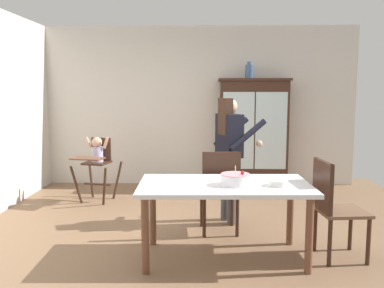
{
  "coord_description": "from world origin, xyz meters",
  "views": [
    {
      "loc": [
        0.11,
        -4.43,
        1.62
      ],
      "look_at": [
        -0.05,
        0.7,
        0.95
      ],
      "focal_mm": 38.34,
      "sensor_mm": 36.0,
      "label": 1
    }
  ],
  "objects_px": {
    "serving_bowl": "(278,183)",
    "birthday_cake": "(235,179)",
    "high_chair_with_toddler": "(97,157)",
    "dining_chair_right_end": "(332,202)",
    "adult_person": "(230,144)",
    "dining_chair_far_side": "(220,186)",
    "china_cabinet": "(253,133)",
    "dining_table": "(224,193)",
    "ceramic_vase": "(249,71)"
  },
  "relations": [
    {
      "from": "dining_table",
      "to": "dining_chair_far_side",
      "type": "xyz_separation_m",
      "value": [
        -0.02,
        0.66,
        -0.09
      ]
    },
    {
      "from": "high_chair_with_toddler",
      "to": "serving_bowl",
      "type": "relative_size",
      "value": 5.28
    },
    {
      "from": "serving_bowl",
      "to": "dining_chair_right_end",
      "type": "bearing_deg",
      "value": 11.66
    },
    {
      "from": "adult_person",
      "to": "ceramic_vase",
      "type": "bearing_deg",
      "value": -38.49
    },
    {
      "from": "serving_bowl",
      "to": "high_chair_with_toddler",
      "type": "bearing_deg",
      "value": 136.97
    },
    {
      "from": "china_cabinet",
      "to": "ceramic_vase",
      "type": "distance_m",
      "value": 1.02
    },
    {
      "from": "serving_bowl",
      "to": "dining_table",
      "type": "bearing_deg",
      "value": 170.15
    },
    {
      "from": "dining_table",
      "to": "china_cabinet",
      "type": "bearing_deg",
      "value": 78.3
    },
    {
      "from": "adult_person",
      "to": "birthday_cake",
      "type": "height_order",
      "value": "adult_person"
    },
    {
      "from": "adult_person",
      "to": "birthday_cake",
      "type": "distance_m",
      "value": 1.2
    },
    {
      "from": "ceramic_vase",
      "to": "dining_table",
      "type": "distance_m",
      "value": 3.27
    },
    {
      "from": "ceramic_vase",
      "to": "high_chair_with_toddler",
      "type": "relative_size",
      "value": 0.28
    },
    {
      "from": "china_cabinet",
      "to": "dining_table",
      "type": "xyz_separation_m",
      "value": [
        -0.61,
        -2.96,
        -0.27
      ]
    },
    {
      "from": "adult_person",
      "to": "dining_chair_right_end",
      "type": "bearing_deg",
      "value": -165.61
    },
    {
      "from": "birthday_cake",
      "to": "dining_chair_right_end",
      "type": "bearing_deg",
      "value": 5.62
    },
    {
      "from": "china_cabinet",
      "to": "dining_chair_far_side",
      "type": "bearing_deg",
      "value": -105.29
    },
    {
      "from": "high_chair_with_toddler",
      "to": "birthday_cake",
      "type": "height_order",
      "value": "high_chair_with_toddler"
    },
    {
      "from": "high_chair_with_toddler",
      "to": "adult_person",
      "type": "relative_size",
      "value": 0.62
    },
    {
      "from": "adult_person",
      "to": "dining_chair_far_side",
      "type": "height_order",
      "value": "adult_person"
    },
    {
      "from": "adult_person",
      "to": "birthday_cake",
      "type": "xyz_separation_m",
      "value": [
        -0.02,
        -1.18,
        -0.17
      ]
    },
    {
      "from": "high_chair_with_toddler",
      "to": "dining_chair_right_end",
      "type": "relative_size",
      "value": 0.99
    },
    {
      "from": "china_cabinet",
      "to": "birthday_cake",
      "type": "distance_m",
      "value": 3.07
    },
    {
      "from": "china_cabinet",
      "to": "high_chair_with_toddler",
      "type": "distance_m",
      "value": 2.57
    },
    {
      "from": "dining_chair_right_end",
      "to": "adult_person",
      "type": "bearing_deg",
      "value": 34.34
    },
    {
      "from": "china_cabinet",
      "to": "dining_chair_far_side",
      "type": "height_order",
      "value": "china_cabinet"
    },
    {
      "from": "serving_bowl",
      "to": "dining_chair_far_side",
      "type": "xyz_separation_m",
      "value": [
        -0.51,
        0.74,
        -0.21
      ]
    },
    {
      "from": "high_chair_with_toddler",
      "to": "adult_person",
      "type": "height_order",
      "value": "adult_person"
    },
    {
      "from": "china_cabinet",
      "to": "adult_person",
      "type": "distance_m",
      "value": 1.91
    },
    {
      "from": "dining_chair_right_end",
      "to": "birthday_cake",
      "type": "bearing_deg",
      "value": 89.83
    },
    {
      "from": "birthday_cake",
      "to": "dining_chair_far_side",
      "type": "height_order",
      "value": "dining_chair_far_side"
    },
    {
      "from": "birthday_cake",
      "to": "adult_person",
      "type": "bearing_deg",
      "value": 89.25
    },
    {
      "from": "dining_chair_right_end",
      "to": "china_cabinet",
      "type": "bearing_deg",
      "value": 2.36
    },
    {
      "from": "serving_bowl",
      "to": "dining_chair_far_side",
      "type": "relative_size",
      "value": 0.19
    },
    {
      "from": "dining_chair_right_end",
      "to": "dining_chair_far_side",
      "type": "bearing_deg",
      "value": 53.09
    },
    {
      "from": "high_chair_with_toddler",
      "to": "dining_chair_right_end",
      "type": "height_order",
      "value": "dining_chair_right_end"
    },
    {
      "from": "birthday_cake",
      "to": "dining_chair_far_side",
      "type": "bearing_deg",
      "value": 98.89
    },
    {
      "from": "china_cabinet",
      "to": "dining_chair_right_end",
      "type": "height_order",
      "value": "china_cabinet"
    },
    {
      "from": "china_cabinet",
      "to": "high_chair_with_toddler",
      "type": "bearing_deg",
      "value": -158.56
    },
    {
      "from": "dining_chair_far_side",
      "to": "adult_person",
      "type": "bearing_deg",
      "value": -110.67
    },
    {
      "from": "high_chair_with_toddler",
      "to": "dining_table",
      "type": "bearing_deg",
      "value": -36.59
    },
    {
      "from": "birthday_cake",
      "to": "serving_bowl",
      "type": "relative_size",
      "value": 1.56
    },
    {
      "from": "serving_bowl",
      "to": "birthday_cake",
      "type": "bearing_deg",
      "value": 177.15
    },
    {
      "from": "china_cabinet",
      "to": "adult_person",
      "type": "height_order",
      "value": "china_cabinet"
    },
    {
      "from": "china_cabinet",
      "to": "adult_person",
      "type": "bearing_deg",
      "value": -105.18
    },
    {
      "from": "dining_table",
      "to": "dining_chair_right_end",
      "type": "distance_m",
      "value": 1.04
    },
    {
      "from": "adult_person",
      "to": "dining_chair_far_side",
      "type": "bearing_deg",
      "value": 138.54
    },
    {
      "from": "dining_chair_far_side",
      "to": "birthday_cake",
      "type": "bearing_deg",
      "value": 93.93
    },
    {
      "from": "birthday_cake",
      "to": "dining_table",
      "type": "bearing_deg",
      "value": 146.04
    },
    {
      "from": "high_chair_with_toddler",
      "to": "ceramic_vase",
      "type": "bearing_deg",
      "value": 34.49
    },
    {
      "from": "dining_table",
      "to": "serving_bowl",
      "type": "distance_m",
      "value": 0.51
    }
  ]
}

